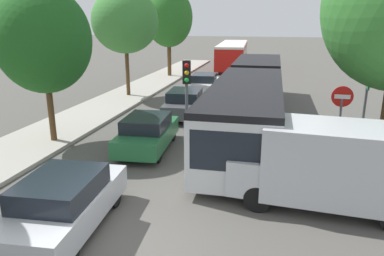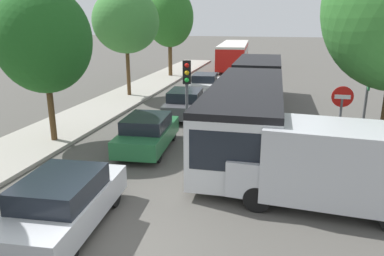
{
  "view_description": "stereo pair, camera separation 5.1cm",
  "coord_description": "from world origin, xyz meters",
  "px_view_note": "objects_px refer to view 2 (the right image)",
  "views": [
    {
      "loc": [
        3.1,
        -6.89,
        4.98
      ],
      "look_at": [
        0.2,
        5.59,
        1.2
      ],
      "focal_mm": 35.0,
      "sensor_mm": 36.0,
      "label": 1
    },
    {
      "loc": [
        3.15,
        -6.88,
        4.98
      ],
      "look_at": [
        0.2,
        5.59,
        1.2
      ],
      "focal_mm": 35.0,
      "sensor_mm": 36.0,
      "label": 2
    }
  ],
  "objects_px": {
    "queued_car_white": "(205,84)",
    "no_entry_sign": "(340,114)",
    "queued_car_green": "(147,133)",
    "direction_sign_post": "(368,85)",
    "city_bus_rear": "(234,54)",
    "tree_left_far": "(126,21)",
    "tree_left_distant": "(170,17)",
    "tree_left_mid": "(44,40)",
    "traffic_light": "(187,84)",
    "white_van": "(333,165)",
    "queued_car_graphite": "(186,103)",
    "queued_car_silver": "(63,203)",
    "articulated_bus": "(253,94)"
  },
  "relations": [
    {
      "from": "queued_car_white",
      "to": "no_entry_sign",
      "type": "xyz_separation_m",
      "value": [
        7.0,
        -11.77,
        1.19
      ]
    },
    {
      "from": "queued_car_green",
      "to": "queued_car_white",
      "type": "distance_m",
      "value": 11.66
    },
    {
      "from": "no_entry_sign",
      "to": "direction_sign_post",
      "type": "bearing_deg",
      "value": 149.73
    },
    {
      "from": "city_bus_rear",
      "to": "tree_left_far",
      "type": "xyz_separation_m",
      "value": [
        -4.74,
        -16.53,
        3.33
      ]
    },
    {
      "from": "queued_car_white",
      "to": "tree_left_far",
      "type": "relative_size",
      "value": 0.59
    },
    {
      "from": "queued_car_white",
      "to": "tree_left_distant",
      "type": "bearing_deg",
      "value": 29.66
    },
    {
      "from": "queued_car_white",
      "to": "tree_left_mid",
      "type": "height_order",
      "value": "tree_left_mid"
    },
    {
      "from": "queued_car_green",
      "to": "no_entry_sign",
      "type": "height_order",
      "value": "no_entry_sign"
    },
    {
      "from": "traffic_light",
      "to": "no_entry_sign",
      "type": "xyz_separation_m",
      "value": [
        5.6,
        -1.11,
        -0.62
      ]
    },
    {
      "from": "white_van",
      "to": "traffic_light",
      "type": "height_order",
      "value": "traffic_light"
    },
    {
      "from": "queued_car_green",
      "to": "queued_car_graphite",
      "type": "xyz_separation_m",
      "value": [
        0.16,
        5.38,
        0.02
      ]
    },
    {
      "from": "tree_left_distant",
      "to": "queued_car_silver",
      "type": "bearing_deg",
      "value": -79.49
    },
    {
      "from": "queued_car_graphite",
      "to": "queued_car_silver",
      "type": "bearing_deg",
      "value": 175.3
    },
    {
      "from": "white_van",
      "to": "direction_sign_post",
      "type": "height_order",
      "value": "direction_sign_post"
    },
    {
      "from": "queued_car_graphite",
      "to": "direction_sign_post",
      "type": "height_order",
      "value": "direction_sign_post"
    },
    {
      "from": "direction_sign_post",
      "to": "tree_left_far",
      "type": "bearing_deg",
      "value": -22.64
    },
    {
      "from": "queued_car_silver",
      "to": "queued_car_white",
      "type": "bearing_deg",
      "value": -3.7
    },
    {
      "from": "queued_car_silver",
      "to": "no_entry_sign",
      "type": "xyz_separation_m",
      "value": [
        6.92,
        5.83,
        1.16
      ]
    },
    {
      "from": "city_bus_rear",
      "to": "traffic_light",
      "type": "height_order",
      "value": "traffic_light"
    },
    {
      "from": "traffic_light",
      "to": "queued_car_silver",
      "type": "bearing_deg",
      "value": -26.94
    },
    {
      "from": "queued_car_white",
      "to": "no_entry_sign",
      "type": "height_order",
      "value": "no_entry_sign"
    },
    {
      "from": "queued_car_graphite",
      "to": "direction_sign_post",
      "type": "relative_size",
      "value": 1.15
    },
    {
      "from": "traffic_light",
      "to": "tree_left_distant",
      "type": "bearing_deg",
      "value": -177.58
    },
    {
      "from": "articulated_bus",
      "to": "tree_left_mid",
      "type": "distance_m",
      "value": 9.48
    },
    {
      "from": "no_entry_sign",
      "to": "tree_left_distant",
      "type": "xyz_separation_m",
      "value": [
        -11.43,
        18.43,
        3.13
      ]
    },
    {
      "from": "city_bus_rear",
      "to": "direction_sign_post",
      "type": "relative_size",
      "value": 3.26
    },
    {
      "from": "queued_car_green",
      "to": "traffic_light",
      "type": "height_order",
      "value": "traffic_light"
    },
    {
      "from": "no_entry_sign",
      "to": "tree_left_far",
      "type": "height_order",
      "value": "tree_left_far"
    },
    {
      "from": "white_van",
      "to": "no_entry_sign",
      "type": "height_order",
      "value": "no_entry_sign"
    },
    {
      "from": "articulated_bus",
      "to": "tree_left_distant",
      "type": "distance_m",
      "value": 16.22
    },
    {
      "from": "direction_sign_post",
      "to": "tree_left_distant",
      "type": "distance_m",
      "value": 20.85
    },
    {
      "from": "city_bus_rear",
      "to": "queued_car_silver",
      "type": "xyz_separation_m",
      "value": [
        -0.06,
        -31.9,
        -0.72
      ]
    },
    {
      "from": "no_entry_sign",
      "to": "tree_left_far",
      "type": "distance_m",
      "value": 15.3
    },
    {
      "from": "traffic_light",
      "to": "tree_left_mid",
      "type": "xyz_separation_m",
      "value": [
        -5.4,
        -1.08,
        1.66
      ]
    },
    {
      "from": "queued_car_graphite",
      "to": "articulated_bus",
      "type": "bearing_deg",
      "value": -104.4
    },
    {
      "from": "city_bus_rear",
      "to": "tree_left_mid",
      "type": "bearing_deg",
      "value": 167.61
    },
    {
      "from": "queued_car_green",
      "to": "queued_car_white",
      "type": "bearing_deg",
      "value": -3.63
    },
    {
      "from": "articulated_bus",
      "to": "tree_left_mid",
      "type": "xyz_separation_m",
      "value": [
        -7.71,
        -4.82,
        2.68
      ]
    },
    {
      "from": "articulated_bus",
      "to": "tree_left_far",
      "type": "xyz_separation_m",
      "value": [
        -8.32,
        4.69,
        3.3
      ]
    },
    {
      "from": "direction_sign_post",
      "to": "articulated_bus",
      "type": "bearing_deg",
      "value": -24.8
    },
    {
      "from": "articulated_bus",
      "to": "direction_sign_post",
      "type": "height_order",
      "value": "direction_sign_post"
    },
    {
      "from": "articulated_bus",
      "to": "queued_car_white",
      "type": "xyz_separation_m",
      "value": [
        -3.71,
        6.92,
        -0.8
      ]
    },
    {
      "from": "city_bus_rear",
      "to": "tree_left_far",
      "type": "height_order",
      "value": "tree_left_far"
    },
    {
      "from": "articulated_bus",
      "to": "no_entry_sign",
      "type": "height_order",
      "value": "no_entry_sign"
    },
    {
      "from": "queued_car_silver",
      "to": "queued_car_graphite",
      "type": "relative_size",
      "value": 1.01
    },
    {
      "from": "queued_car_graphite",
      "to": "tree_left_mid",
      "type": "height_order",
      "value": "tree_left_mid"
    },
    {
      "from": "queued_car_silver",
      "to": "tree_left_far",
      "type": "bearing_deg",
      "value": 13.0
    },
    {
      "from": "queued_car_white",
      "to": "traffic_light",
      "type": "distance_m",
      "value": 10.9
    },
    {
      "from": "tree_left_far",
      "to": "no_entry_sign",
      "type": "bearing_deg",
      "value": -39.41
    },
    {
      "from": "queued_car_silver",
      "to": "no_entry_sign",
      "type": "distance_m",
      "value": 9.13
    }
  ]
}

